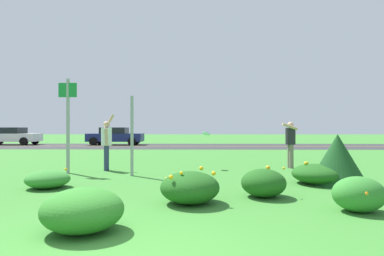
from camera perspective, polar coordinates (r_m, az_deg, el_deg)
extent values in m
plane|color=#387A2D|center=(14.13, -2.70, -5.66)|extent=(120.00, 120.00, 0.00)
cube|color=#2D2D30|center=(25.06, -0.98, -3.20)|extent=(120.00, 7.90, 0.01)
cube|color=yellow|center=(25.06, -0.98, -3.19)|extent=(120.00, 0.16, 0.00)
ellipsoid|color=#2D7526|center=(4.68, -18.61, -13.48)|extent=(1.09, 1.05, 0.58)
sphere|color=gold|center=(4.75, -21.81, -11.48)|extent=(0.08, 0.08, 0.08)
sphere|color=gold|center=(4.86, -17.72, -11.04)|extent=(0.08, 0.08, 0.08)
sphere|color=gold|center=(4.84, -19.61, -11.99)|extent=(0.09, 0.09, 0.09)
ellipsoid|color=#337F2D|center=(6.12, 27.20, -10.28)|extent=(0.85, 0.72, 0.58)
sphere|color=orange|center=(5.81, 28.19, -10.12)|extent=(0.08, 0.08, 0.08)
sphere|color=orange|center=(6.37, 24.52, -8.91)|extent=(0.07, 0.07, 0.07)
sphere|color=orange|center=(6.13, 24.98, -8.86)|extent=(0.06, 0.06, 0.06)
ellipsoid|color=#1E5619|center=(6.06, -0.37, -10.37)|extent=(1.09, 1.14, 0.59)
sphere|color=yellow|center=(6.22, -4.46, -8.91)|extent=(0.07, 0.07, 0.07)
sphere|color=yellow|center=(5.79, -1.88, -7.91)|extent=(0.06, 0.06, 0.06)
sphere|color=yellow|center=(5.92, 3.82, -7.94)|extent=(0.08, 0.08, 0.08)
sphere|color=yellow|center=(5.67, -3.70, -8.60)|extent=(0.08, 0.08, 0.08)
sphere|color=yellow|center=(6.29, 1.66, -7.08)|extent=(0.08, 0.08, 0.08)
ellipsoid|color=#1E5619|center=(6.77, 12.42, -9.38)|extent=(0.90, 0.91, 0.56)
sphere|color=gold|center=(6.85, 10.60, -8.36)|extent=(0.07, 0.07, 0.07)
sphere|color=gold|center=(7.01, 11.95, -8.40)|extent=(0.07, 0.07, 0.07)
sphere|color=gold|center=(6.86, 15.79, -6.81)|extent=(0.05, 0.05, 0.05)
sphere|color=gold|center=(6.96, 13.19, -6.79)|extent=(0.09, 0.09, 0.09)
sphere|color=gold|center=(6.39, 10.96, -9.39)|extent=(0.06, 0.06, 0.06)
ellipsoid|color=#1E5619|center=(8.73, 21.10, -7.52)|extent=(1.22, 1.34, 0.49)
sphere|color=yellow|center=(9.16, 20.33, -6.97)|extent=(0.06, 0.06, 0.06)
sphere|color=yellow|center=(8.94, 19.52, -5.79)|extent=(0.08, 0.08, 0.08)
sphere|color=yellow|center=(8.64, 19.31, -5.86)|extent=(0.09, 0.09, 0.09)
sphere|color=yellow|center=(8.80, 23.99, -6.73)|extent=(0.07, 0.07, 0.07)
sphere|color=yellow|center=(8.67, 24.45, -5.97)|extent=(0.07, 0.07, 0.07)
ellipsoid|color=#337F2D|center=(8.28, -23.97, -8.21)|extent=(1.00, 0.98, 0.41)
sphere|color=yellow|center=(8.45, -24.37, -7.14)|extent=(0.05, 0.05, 0.05)
sphere|color=yellow|center=(8.44, -24.98, -7.02)|extent=(0.07, 0.07, 0.07)
sphere|color=yellow|center=(8.43, -24.79, -7.50)|extent=(0.06, 0.06, 0.06)
sphere|color=yellow|center=(8.45, -21.25, -6.76)|extent=(0.07, 0.07, 0.07)
cube|color=#93969B|center=(10.71, -20.91, 0.34)|extent=(0.07, 0.10, 2.91)
cube|color=#197F38|center=(10.74, -20.97, 6.23)|extent=(0.56, 0.03, 0.44)
cube|color=#93969B|center=(9.61, -10.48, -1.36)|extent=(0.07, 0.10, 2.32)
cone|color=#19471E|center=(8.78, 24.17, -5.02)|extent=(1.38, 1.38, 1.24)
cylinder|color=silver|center=(10.98, -14.76, -1.45)|extent=(0.34, 0.34, 0.58)
sphere|color=tan|center=(10.98, -14.76, 0.59)|extent=(0.21, 0.21, 0.21)
cylinder|color=navy|center=(11.10, -14.70, -5.06)|extent=(0.14, 0.14, 0.82)
cylinder|color=navy|center=(10.93, -14.83, -5.13)|extent=(0.14, 0.14, 0.82)
cylinder|color=tan|center=(11.16, -14.33, 1.08)|extent=(0.36, 0.13, 0.52)
cylinder|color=tan|center=(10.78, -14.81, -1.57)|extent=(0.12, 0.10, 0.55)
cylinder|color=#232328|center=(11.79, 16.88, -1.37)|extent=(0.34, 0.34, 0.58)
sphere|color=tan|center=(11.79, 16.88, 0.52)|extent=(0.21, 0.21, 0.21)
cylinder|color=#726B5B|center=(11.75, 17.04, -4.79)|extent=(0.14, 0.14, 0.82)
cylinder|color=#726B5B|center=(11.91, 16.72, -4.73)|extent=(0.14, 0.14, 0.82)
cylinder|color=tan|center=(11.57, 16.79, 0.26)|extent=(0.55, 0.16, 0.25)
cylinder|color=tan|center=(11.96, 16.42, -1.44)|extent=(0.12, 0.10, 0.55)
cylinder|color=#ADD6E5|center=(11.14, 2.47, -0.98)|extent=(0.29, 0.26, 0.17)
torus|color=#ADD6E5|center=(11.14, 2.47, -1.01)|extent=(0.29, 0.26, 0.17)
cube|color=silver|center=(31.04, -29.11, -1.45)|extent=(4.50, 1.82, 0.66)
cube|color=black|center=(31.08, -29.27, -0.40)|extent=(2.10, 1.64, 0.52)
cylinder|color=black|center=(31.08, -25.82, -1.98)|extent=(0.66, 0.22, 0.66)
cylinder|color=black|center=(29.51, -27.39, -2.09)|extent=(0.66, 0.22, 0.66)
cylinder|color=black|center=(32.61, -30.68, -1.89)|extent=(0.66, 0.22, 0.66)
cube|color=navy|center=(27.67, -13.27, -1.63)|extent=(4.50, 1.82, 0.66)
cube|color=black|center=(27.68, -13.47, -0.45)|extent=(2.10, 1.64, 0.52)
cylinder|color=black|center=(28.21, -9.76, -2.19)|extent=(0.66, 0.22, 0.66)
cylinder|color=black|center=(26.46, -10.50, -2.33)|extent=(0.66, 0.22, 0.66)
cylinder|color=black|center=(28.96, -15.80, -2.13)|extent=(0.66, 0.22, 0.66)
cylinder|color=black|center=(27.26, -16.90, -2.26)|extent=(0.66, 0.22, 0.66)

